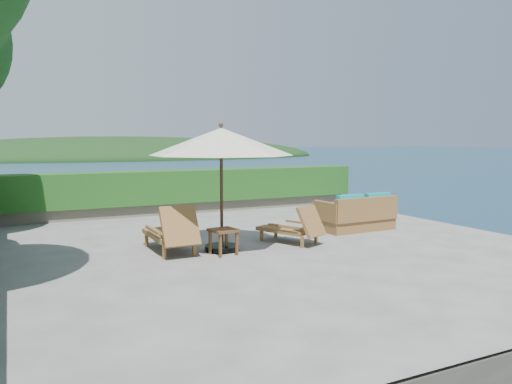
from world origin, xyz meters
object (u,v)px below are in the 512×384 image
lounge_left (171,232)px  lounge_right (293,227)px  side_table (223,233)px  patio_umbrella (221,143)px  wicker_loveseat (357,216)px

lounge_left → lounge_right: 2.72m
side_table → lounge_left: bearing=142.7°
patio_umbrella → wicker_loveseat: 4.47m
lounge_right → wicker_loveseat: bearing=-6.1°
patio_umbrella → wicker_loveseat: bearing=9.6°
side_table → wicker_loveseat: size_ratio=0.29×
patio_umbrella → lounge_left: bearing=163.2°
lounge_left → wicker_loveseat: bearing=3.7°
patio_umbrella → lounge_right: (1.71, -0.03, -1.88)m
lounge_left → wicker_loveseat: size_ratio=0.89×
patio_umbrella → lounge_right: patio_umbrella is taller
wicker_loveseat → lounge_left: bearing=-178.2°
side_table → lounge_right: bearing=10.4°
lounge_right → wicker_loveseat: size_ratio=0.82×
side_table → wicker_loveseat: 4.25m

